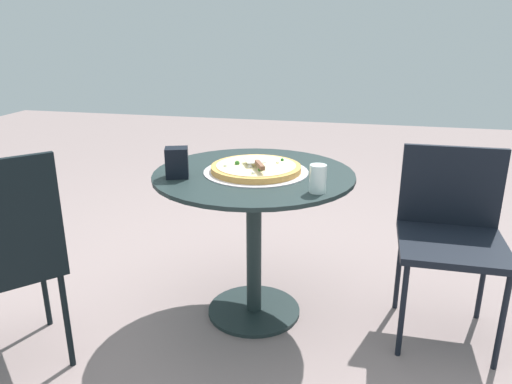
{
  "coord_description": "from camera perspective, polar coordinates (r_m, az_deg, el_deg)",
  "views": [
    {
      "loc": [
        2.01,
        0.46,
        1.32
      ],
      "look_at": [
        -0.01,
        0.01,
        0.61
      ],
      "focal_mm": 34.35,
      "sensor_mm": 36.0,
      "label": 1
    }
  ],
  "objects": [
    {
      "name": "ground_plane",
      "position": [
        2.45,
        -0.23,
        -13.74
      ],
      "size": [
        10.0,
        10.0,
        0.0
      ],
      "primitive_type": "plane",
      "color": "gray"
    },
    {
      "name": "pizza_on_tray",
      "position": [
        2.15,
        -0.01,
        2.75
      ],
      "size": [
        0.46,
        0.46,
        0.05
      ],
      "color": "silver",
      "rests_on": "patio_table"
    },
    {
      "name": "patio_table",
      "position": [
        2.21,
        -0.25,
        -2.12
      ],
      "size": [
        0.89,
        0.89,
        0.71
      ],
      "color": "#1D2A2A",
      "rests_on": "ground"
    },
    {
      "name": "drinking_cup",
      "position": [
        1.89,
        7.21,
        1.56
      ],
      "size": [
        0.07,
        0.07,
        0.11
      ],
      "primitive_type": "cylinder",
      "color": "white",
      "rests_on": "patio_table"
    },
    {
      "name": "napkin_dispenser",
      "position": [
        2.09,
        -9.2,
        3.4
      ],
      "size": [
        0.1,
        0.11,
        0.13
      ],
      "primitive_type": "cube",
      "rotation": [
        0.0,
        0.0,
        5.03
      ],
      "color": "black",
      "rests_on": "patio_table"
    },
    {
      "name": "patio_chair_far",
      "position": [
        2.28,
        21.76,
        -3.85
      ],
      "size": [
        0.44,
        0.44,
        0.82
      ],
      "color": "black",
      "rests_on": "ground"
    },
    {
      "name": "pizza_server",
      "position": [
        2.1,
        0.12,
        3.43
      ],
      "size": [
        0.21,
        0.14,
        0.02
      ],
      "color": "silver",
      "rests_on": "pizza_on_tray"
    },
    {
      "name": "patio_chair_near",
      "position": [
        2.06,
        -27.68,
        -6.38
      ],
      "size": [
        0.59,
        0.59,
        0.9
      ],
      "color": "black",
      "rests_on": "ground"
    }
  ]
}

